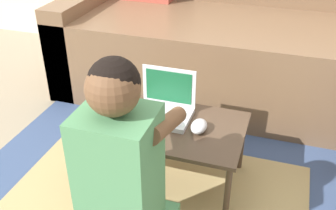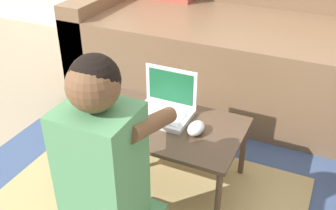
{
  "view_description": "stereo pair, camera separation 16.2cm",
  "coord_description": "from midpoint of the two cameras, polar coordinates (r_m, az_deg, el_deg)",
  "views": [
    {
      "loc": [
        0.44,
        -1.25,
        1.18
      ],
      "look_at": [
        0.01,
        0.08,
        0.35
      ],
      "focal_mm": 42.0,
      "sensor_mm": 36.0,
      "label": 1
    },
    {
      "loc": [
        0.59,
        -1.19,
        1.18
      ],
      "look_at": [
        0.01,
        0.08,
        0.35
      ],
      "focal_mm": 42.0,
      "sensor_mm": 36.0,
      "label": 2
    }
  ],
  "objects": [
    {
      "name": "person_seated",
      "position": [
        1.26,
        -5.44,
        -11.67
      ],
      "size": [
        0.3,
        0.43,
        0.77
      ],
      "color": "#518E5B",
      "rests_on": "ground_plane"
    },
    {
      "name": "laptop",
      "position": [
        1.64,
        2.3,
        -0.55
      ],
      "size": [
        0.23,
        0.18,
        0.19
      ],
      "color": "silver",
      "rests_on": "laptop_desk"
    },
    {
      "name": "laptop_desk",
      "position": [
        1.62,
        2.41,
        -3.66
      ],
      "size": [
        0.64,
        0.39,
        0.29
      ],
      "color": "#4C3828",
      "rests_on": "ground_plane"
    },
    {
      "name": "ground_plane",
      "position": [
        1.77,
        1.31,
        -11.09
      ],
      "size": [
        16.0,
        16.0,
        0.0
      ],
      "primitive_type": "plane",
      "color": "gray"
    },
    {
      "name": "couch",
      "position": [
        2.4,
        12.43,
        8.15
      ],
      "size": [
        1.89,
        0.91,
        0.83
      ],
      "color": "brown",
      "rests_on": "ground_plane"
    },
    {
      "name": "computer_mouse",
      "position": [
        1.55,
        7.09,
        -3.45
      ],
      "size": [
        0.06,
        0.1,
        0.04
      ],
      "color": "silver",
      "rests_on": "laptop_desk"
    }
  ]
}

